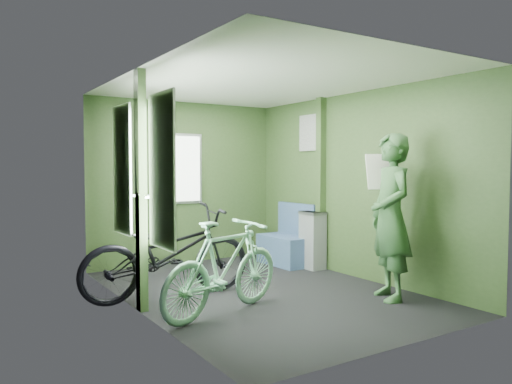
# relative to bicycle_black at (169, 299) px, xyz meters

# --- Properties ---
(room) EXTENTS (4.00, 4.02, 2.31)m
(room) POSITION_rel_bicycle_black_xyz_m (0.95, -0.22, 1.44)
(room) COLOR black
(room) RESTS_ON ground
(bicycle_black) EXTENTS (1.87, 0.81, 1.02)m
(bicycle_black) POSITION_rel_bicycle_black_xyz_m (0.00, 0.00, 0.00)
(bicycle_black) COLOR black
(bicycle_black) RESTS_ON ground
(bicycle_mint) EXTENTS (1.59, 0.94, 0.94)m
(bicycle_mint) POSITION_rel_bicycle_black_xyz_m (0.22, -0.82, 0.00)
(bicycle_mint) COLOR #81C69D
(bicycle_mint) RESTS_ON ground
(passenger) EXTENTS (0.63, 0.76, 1.73)m
(passenger) POSITION_rel_bicycle_black_xyz_m (1.95, -1.24, 0.87)
(passenger) COLOR #366034
(passenger) RESTS_ON ground
(waste_box) EXTENTS (0.23, 0.32, 0.78)m
(waste_box) POSITION_rel_bicycle_black_xyz_m (2.25, 0.40, 0.39)
(waste_box) COLOR slate
(waste_box) RESTS_ON ground
(bench_seat) EXTENTS (0.47, 0.82, 0.86)m
(bench_seat) POSITION_rel_bicycle_black_xyz_m (2.13, 0.83, 0.25)
(bench_seat) COLOR navy
(bench_seat) RESTS_ON ground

